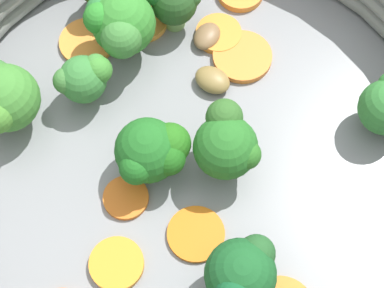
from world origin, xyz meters
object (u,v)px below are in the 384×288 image
(carrot_slice_5, at_px, (248,59))
(broccoli_floret_2, at_px, (84,78))
(carrot_slice_4, at_px, (219,34))
(broccoli_floret_3, at_px, (173,1))
(broccoli_floret_4, at_px, (3,97))
(broccoli_floret_5, at_px, (241,275))
(broccoli_floret_8, at_px, (119,25))
(carrot_slice_2, at_px, (117,264))
(carrot_slice_7, at_px, (196,234))
(carrot_slice_9, at_px, (126,198))
(broccoli_floret_6, at_px, (228,142))
(skillet, at_px, (192,157))
(carrot_slice_3, at_px, (144,21))
(carrot_slice_11, at_px, (87,42))
(mushroom_piece_1, at_px, (207,36))
(broccoli_floret_9, at_px, (152,152))
(mushroom_piece_0, at_px, (212,80))

(carrot_slice_5, bearing_deg, broccoli_floret_2, -49.45)
(carrot_slice_4, xyz_separation_m, broccoli_floret_3, (0.00, -0.04, 0.02))
(broccoli_floret_4, relative_size, broccoli_floret_5, 1.01)
(broccoli_floret_4, relative_size, broccoli_floret_8, 0.97)
(carrot_slice_2, distance_m, carrot_slice_7, 0.05)
(carrot_slice_7, relative_size, broccoli_floret_4, 0.69)
(carrot_slice_9, bearing_deg, broccoli_floret_4, -100.56)
(broccoli_floret_6, bearing_deg, carrot_slice_5, -166.66)
(skillet, relative_size, broccoli_floret_8, 6.32)
(carrot_slice_3, relative_size, broccoli_floret_8, 0.64)
(carrot_slice_3, bearing_deg, broccoli_floret_8, -2.36)
(broccoli_floret_4, bearing_deg, carrot_slice_4, 141.59)
(carrot_slice_11, bearing_deg, mushroom_piece_1, 117.46)
(carrot_slice_11, xyz_separation_m, broccoli_floret_4, (0.08, -0.01, 0.03))
(carrot_slice_7, height_order, broccoli_floret_9, broccoli_floret_9)
(carrot_slice_4, relative_size, broccoli_floret_9, 0.70)
(broccoli_floret_4, bearing_deg, carrot_slice_3, 158.50)
(broccoli_floret_2, bearing_deg, carrot_slice_3, 175.64)
(broccoli_floret_6, bearing_deg, broccoli_floret_9, -58.46)
(carrot_slice_9, bearing_deg, carrot_slice_11, -138.70)
(carrot_slice_7, xyz_separation_m, broccoli_floret_2, (-0.06, -0.11, 0.02))
(mushroom_piece_0, bearing_deg, carrot_slice_7, 19.60)
(skillet, distance_m, broccoli_floret_4, 0.13)
(carrot_slice_3, relative_size, carrot_slice_11, 0.87)
(carrot_slice_9, bearing_deg, carrot_slice_7, 87.57)
(carrot_slice_4, xyz_separation_m, carrot_slice_7, (0.15, 0.05, -0.00))
(carrot_slice_5, relative_size, mushroom_piece_0, 1.64)
(carrot_slice_3, distance_m, broccoli_floret_6, 0.13)
(broccoli_floret_9, xyz_separation_m, mushroom_piece_0, (-0.08, 0.01, -0.02))
(carrot_slice_2, height_order, carrot_slice_9, carrot_slice_2)
(skillet, distance_m, carrot_slice_3, 0.11)
(carrot_slice_3, height_order, carrot_slice_4, same)
(carrot_slice_2, xyz_separation_m, broccoli_floret_3, (-0.18, -0.05, 0.02))
(carrot_slice_7, height_order, broccoli_floret_5, broccoli_floret_5)
(carrot_slice_2, bearing_deg, mushroom_piece_1, -173.28)
(carrot_slice_5, distance_m, mushroom_piece_1, 0.03)
(broccoli_floret_4, bearing_deg, carrot_slice_11, 169.47)
(broccoli_floret_2, relative_size, broccoli_floret_9, 0.84)
(broccoli_floret_5, height_order, mushroom_piece_0, broccoli_floret_5)
(broccoli_floret_4, bearing_deg, carrot_slice_5, 132.03)
(carrot_slice_11, distance_m, mushroom_piece_1, 0.09)
(broccoli_floret_8, bearing_deg, broccoli_floret_9, 40.57)
(carrot_slice_2, height_order, carrot_slice_4, same)
(broccoli_floret_3, bearing_deg, broccoli_floret_8, -28.44)
(broccoli_floret_4, xyz_separation_m, broccoli_floret_8, (-0.08, 0.04, 0.00))
(carrot_slice_3, relative_size, broccoli_floret_9, 0.73)
(broccoli_floret_2, height_order, broccoli_floret_5, broccoli_floret_5)
(skillet, height_order, broccoli_floret_4, broccoli_floret_4)
(broccoli_floret_3, bearing_deg, skillet, 33.08)
(carrot_slice_2, height_order, broccoli_floret_5, broccoli_floret_5)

